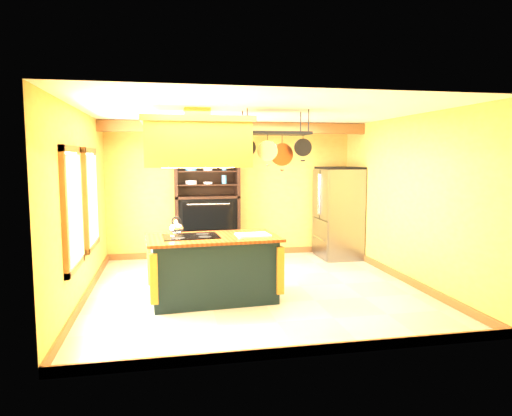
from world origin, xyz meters
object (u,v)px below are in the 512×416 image
object	(u,v)px
range_hood	(197,141)
pot_rack	(275,140)
hutch	(207,216)
kitchen_island	(213,267)
refrigerator	(338,215)

from	to	relation	value
range_hood	pot_rack	bearing A→B (deg)	0.14
pot_rack	hutch	xyz separation A→B (m)	(-0.75, 2.67, -1.42)
kitchen_island	pot_rack	xyz separation A→B (m)	(0.91, 0.00, 1.81)
kitchen_island	hutch	distance (m)	2.71
kitchen_island	refrigerator	world-z (taller)	refrigerator
kitchen_island	refrigerator	xyz separation A→B (m)	(2.78, 2.31, 0.41)
kitchen_island	hutch	world-z (taller)	hutch
pot_rack	refrigerator	size ratio (longest dim) A/B	0.57
range_hood	kitchen_island	bearing A→B (deg)	0.18
pot_rack	hutch	distance (m)	3.11
range_hood	hutch	xyz separation A→B (m)	(0.35, 2.67, -1.39)
hutch	kitchen_island	bearing A→B (deg)	-93.23
kitchen_island	refrigerator	size ratio (longest dim) A/B	1.06
hutch	pot_rack	bearing A→B (deg)	-74.21
kitchen_island	pot_rack	bearing A→B (deg)	-3.84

